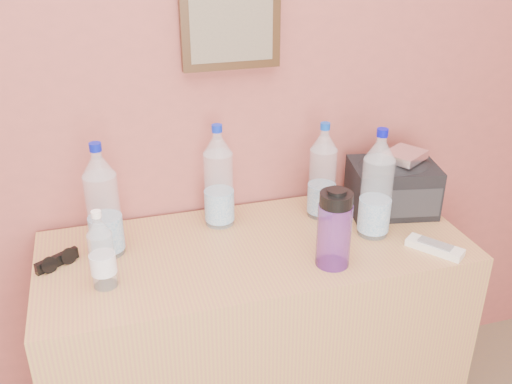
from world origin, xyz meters
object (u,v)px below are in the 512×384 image
ac_remote (435,247)px  foil_packet (405,155)px  dresser (256,348)px  pet_large_c (322,176)px  pet_large_b (219,182)px  pet_large_d (377,189)px  sunglasses (57,261)px  pet_small (102,254)px  toiletry_bag (392,184)px  nalgene_bottle (334,228)px  pet_large_a (103,206)px

ac_remote → foil_packet: size_ratio=1.33×
dresser → pet_large_c: 0.61m
pet_large_b → pet_large_d: size_ratio=0.97×
pet_large_d → sunglasses: 0.95m
pet_small → foil_packet: pet_small is taller
dresser → ac_remote: (0.50, -0.18, 0.41)m
dresser → sunglasses: (-0.57, 0.05, 0.42)m
pet_large_c → toiletry_bag: 0.25m
pet_large_c → nalgene_bottle: bearing=-105.7°
pet_large_c → pet_large_b: bearing=173.5°
toiletry_bag → pet_large_b: bearing=-175.8°
pet_small → toiletry_bag: bearing=10.6°
pet_large_a → ac_remote: size_ratio=2.08×
pet_large_d → foil_packet: 0.20m
ac_remote → toiletry_bag: size_ratio=0.60×
pet_large_c → ac_remote: 0.41m
dresser → sunglasses: 0.71m
nalgene_bottle → pet_large_b: bearing=128.3°
pet_large_d → nalgene_bottle: 0.23m
toiletry_bag → foil_packet: (0.02, -0.01, 0.11)m
pet_large_d → nalgene_bottle: (-0.19, -0.12, -0.04)m
pet_large_b → toiletry_bag: bearing=-7.0°
pet_large_d → pet_small: (-0.81, -0.05, -0.05)m
sunglasses → pet_large_d: bearing=-37.2°
pet_large_d → nalgene_bottle: size_ratio=1.47×
pet_large_b → sunglasses: bearing=-167.4°
pet_large_d → pet_small: bearing=-176.6°
pet_small → foil_packet: size_ratio=1.81×
nalgene_bottle → sunglasses: nalgene_bottle is taller
pet_large_b → foil_packet: (0.60, -0.08, 0.05)m
dresser → toiletry_bag: 0.71m
pet_small → nalgene_bottle: nalgene_bottle is taller
toiletry_bag → foil_packet: 0.11m
pet_large_b → ac_remote: pet_large_b is taller
dresser → foil_packet: bearing=8.6°
pet_large_d → toiletry_bag: 0.19m
pet_large_c → ac_remote: size_ratio=1.93×
nalgene_bottle → pet_large_a: bearing=158.4°
pet_small → ac_remote: 0.95m
pet_small → ac_remote: size_ratio=1.36×
pet_large_c → ac_remote: (0.24, -0.31, -0.13)m
pet_large_a → pet_small: pet_large_a is taller
pet_large_b → pet_large_a: bearing=-167.2°
pet_small → nalgene_bottle: size_ratio=0.96×
pet_large_d → pet_small: 0.82m
pet_large_d → sunglasses: size_ratio=2.66×
toiletry_bag → dresser: bearing=-158.2°
pet_large_a → pet_small: 0.18m
sunglasses → foil_packet: bearing=-30.5°
pet_large_a → sunglasses: bearing=-167.7°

